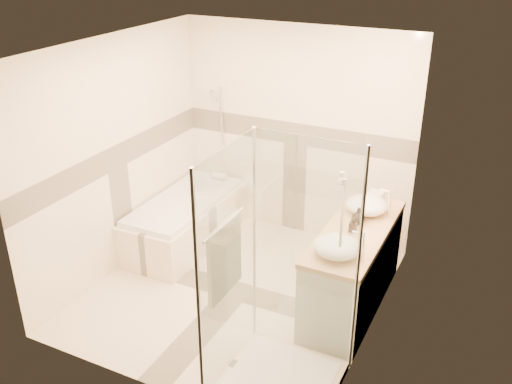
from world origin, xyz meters
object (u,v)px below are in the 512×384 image
at_px(shower_enclosure, 271,328).
at_px(vessel_sink_far, 337,246).
at_px(vessel_sink_near, 367,205).
at_px(bathtub, 185,218).
at_px(vanity, 353,268).
at_px(amenity_bottle_b, 359,216).
at_px(amenity_bottle_a, 353,225).

relative_size(shower_enclosure, vessel_sink_far, 4.92).
bearing_deg(vessel_sink_near, bathtub, -179.02).
height_order(vanity, amenity_bottle_b, amenity_bottle_b).
distance_m(vanity, amenity_bottle_b, 0.52).
distance_m(vessel_sink_near, vessel_sink_far, 0.90).
xyz_separation_m(bathtub, vessel_sink_near, (2.13, 0.04, 0.63)).
bearing_deg(vessel_sink_far, vanity, 87.76).
distance_m(shower_enclosure, vessel_sink_near, 1.73).
bearing_deg(shower_enclosure, vessel_sink_near, 80.65).
relative_size(vessel_sink_near, amenity_bottle_b, 2.44).
distance_m(shower_enclosure, vessel_sink_far, 0.91).
relative_size(vanity, amenity_bottle_a, 11.27).
bearing_deg(amenity_bottle_b, vessel_sink_far, -90.00).
bearing_deg(vessel_sink_near, vanity, -87.04).
xyz_separation_m(vessel_sink_near, amenity_bottle_a, (0.00, -0.44, -0.01)).
xyz_separation_m(vessel_sink_near, amenity_bottle_b, (0.00, -0.27, 0.00)).
bearing_deg(amenity_bottle_a, vanity, 68.16).
height_order(shower_enclosure, vessel_sink_near, shower_enclosure).
relative_size(shower_enclosure, amenity_bottle_a, 14.19).
bearing_deg(amenity_bottle_b, bathtub, 173.83).
height_order(vessel_sink_near, vessel_sink_far, same).
xyz_separation_m(bathtub, vanity, (2.15, -0.35, 0.12)).
height_order(bathtub, amenity_bottle_b, amenity_bottle_b).
relative_size(bathtub, amenity_bottle_b, 9.99).
xyz_separation_m(shower_enclosure, amenity_bottle_a, (0.27, 1.22, 0.42)).
height_order(bathtub, vessel_sink_near, vessel_sink_near).
xyz_separation_m(vanity, amenity_bottle_b, (-0.02, 0.12, 0.51)).
xyz_separation_m(vessel_sink_far, amenity_bottle_b, (0.00, 0.63, 0.00)).
bearing_deg(amenity_bottle_b, shower_enclosure, -101.10).
bearing_deg(vanity, vessel_sink_near, 92.96).
height_order(vanity, vessel_sink_near, vessel_sink_near).
bearing_deg(vessel_sink_far, vessel_sink_near, 90.00).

